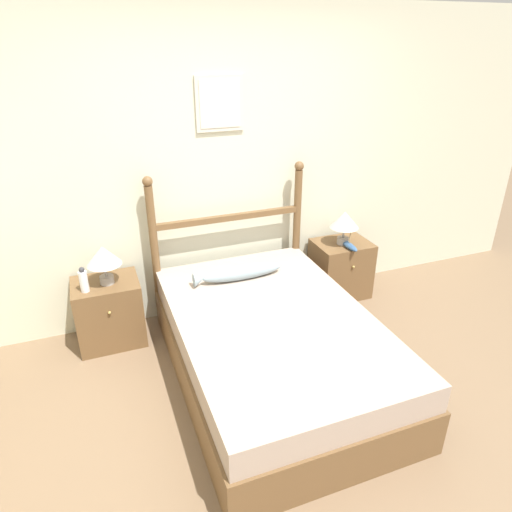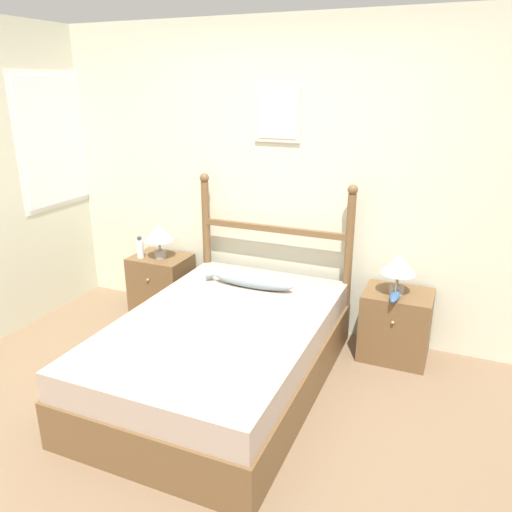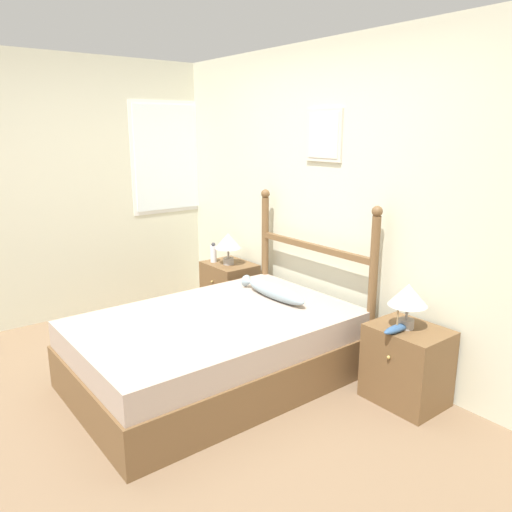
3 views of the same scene
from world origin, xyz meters
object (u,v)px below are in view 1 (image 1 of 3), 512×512
Objects in this scene: fish_pillow at (240,273)px; nightstand_right at (340,269)px; table_lamp_right at (344,221)px; nightstand_left at (109,312)px; model_boat at (349,246)px; bottle at (84,280)px; table_lamp_left at (103,257)px; bed at (273,347)px.

nightstand_right is at bearing 13.89° from fish_pillow.
nightstand_right is 0.50m from table_lamp_right.
model_boat reaches higher than nightstand_left.
model_boat is 1.11m from fish_pillow.
table_lamp_right is at bearing 1.79° from bottle.
table_lamp_left is 1.05m from fish_pillow.
model_boat reaches higher than nightstand_right.
bottle reaches higher than nightstand_left.
fish_pillow is at bearing -166.11° from nightstand_right.
nightstand_left is 2.15m from model_boat.
fish_pillow is at bearing -172.42° from model_boat.
nightstand_right is (2.13, 0.00, 0.00)m from nightstand_left.
table_lamp_left reaches higher than fish_pillow.
model_boat is 0.35× the size of fish_pillow.
model_boat is at bearing -87.43° from table_lamp_right.
bottle is (-2.28, -0.09, 0.37)m from nightstand_right.
bed is 3.76× the size of nightstand_right.
table_lamp_right is 2.27m from bottle.
nightstand_right is 2.31m from bottle.
bottle is at bearing 147.17° from bed.
bottle is 0.28× the size of fish_pillow.
bottle is (-0.16, -0.07, -0.13)m from table_lamp_left.
bottle reaches higher than nightstand_right.
fish_pillow is (1.16, -0.18, -0.06)m from bottle.
model_boat is (2.10, -0.10, -0.20)m from table_lamp_left.
table_lamp_left is at bearing 140.91° from bed.
model_boat is at bearing -2.81° from table_lamp_left.
table_lamp_right is at bearing -0.64° from nightstand_left.
table_lamp_right is 1.23× the size of model_boat.
bed is 10.11× the size of bottle.
nightstand_right is at bearing 84.59° from model_boat.
fish_pillow is (-1.10, -0.25, -0.20)m from table_lamp_right.
table_lamp_left is 2.10m from table_lamp_right.
table_lamp_right reaches higher than model_boat.
nightstand_right is 1.18m from fish_pillow.
nightstand_right is at bearing 2.37° from bottle.
model_boat reaches higher than fish_pillow.
table_lamp_left reaches higher than model_boat.
bed is 1.44m from table_lamp_left.
bed is at bearing -140.96° from table_lamp_right.
table_lamp_left and table_lamp_right have the same top height.
nightstand_left is 1.74× the size of table_lamp_left.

